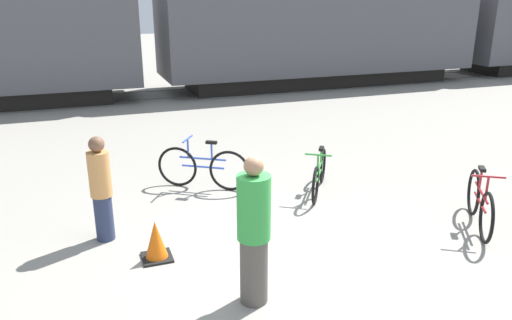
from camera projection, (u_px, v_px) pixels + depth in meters
name	position (u px, v px, depth m)	size (l,w,h in m)	color
ground_plane	(291.00, 261.00, 6.70)	(80.00, 80.00, 0.00)	gray
freight_train	(147.00, 16.00, 16.69)	(51.10, 3.09, 5.16)	black
rail_near	(155.00, 99.00, 16.90)	(63.10, 0.07, 0.01)	#4C4238
rail_far	(149.00, 91.00, 18.18)	(63.10, 0.07, 0.01)	#4C4238
bicycle_maroon	(480.00, 203.00, 7.56)	(0.97, 1.49, 0.94)	black
bicycle_blue	(203.00, 168.00, 9.07)	(1.50, 1.00, 0.94)	black
bicycle_green	(319.00, 174.00, 8.91)	(0.99, 1.45, 0.81)	black
person_in_green	(254.00, 232.00, 5.56)	(0.38, 0.38, 1.78)	#514C47
person_in_tan	(101.00, 189.00, 7.05)	(0.31, 0.31, 1.56)	#283351
traffic_cone	(156.00, 241.00, 6.69)	(0.40, 0.40, 0.55)	black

